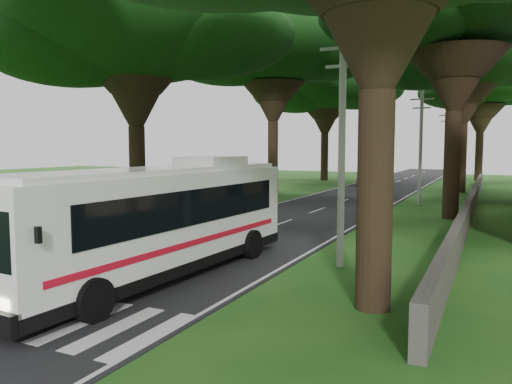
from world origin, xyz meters
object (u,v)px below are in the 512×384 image
(pole_far, at_px, (446,146))
(distant_car_a, at_px, (366,178))
(pedestrian, at_px, (37,228))
(coach_bus, at_px, (161,219))
(distant_car_b, at_px, (381,177))
(pole_near, at_px, (342,145))
(pole_mid, at_px, (421,146))

(pole_far, xyz_separation_m, distant_car_a, (-7.51, -3.96, -3.40))
(pedestrian, bearing_deg, pole_far, 0.72)
(coach_bus, relative_size, distant_car_b, 3.24)
(distant_car_a, bearing_deg, pedestrian, 77.02)
(pole_near, height_order, distant_car_a, pole_near)
(pole_mid, height_order, pedestrian, pole_mid)
(distant_car_a, height_order, distant_car_b, distant_car_a)
(pole_mid, height_order, distant_car_a, pole_mid)
(pole_mid, distance_m, distant_car_a, 18.04)
(pole_far, height_order, distant_car_b, pole_far)
(pole_far, relative_size, distant_car_a, 1.83)
(pole_far, height_order, coach_bus, pole_far)
(pole_near, distance_m, coach_bus, 6.48)
(coach_bus, bearing_deg, distant_car_b, 95.80)
(pole_mid, xyz_separation_m, distant_car_a, (-7.51, 16.04, -3.40))
(pole_near, xyz_separation_m, coach_bus, (-4.70, -3.83, -2.31))
(pole_far, relative_size, coach_bus, 0.67)
(pole_near, distance_m, pole_mid, 20.00)
(distant_car_a, relative_size, distant_car_b, 1.19)
(distant_car_b, relative_size, pedestrian, 2.07)
(distant_car_b, bearing_deg, pole_mid, -66.93)
(pole_mid, bearing_deg, distant_car_b, 108.48)
(coach_bus, xyz_separation_m, distant_car_b, (-2.16, 44.34, -1.24))
(pole_far, height_order, distant_car_a, pole_far)
(pole_mid, distance_m, distant_car_b, 21.92)
(pole_far, relative_size, pedestrian, 4.51)
(pole_far, xyz_separation_m, coach_bus, (-4.70, -43.83, -2.31))
(pole_mid, relative_size, distant_car_b, 2.18)
(pole_mid, bearing_deg, distant_car_a, 115.08)
(coach_bus, bearing_deg, pedestrian, 172.28)
(pole_near, xyz_separation_m, pole_far, (0.00, 40.00, 0.00))
(coach_bus, relative_size, pedestrian, 6.71)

